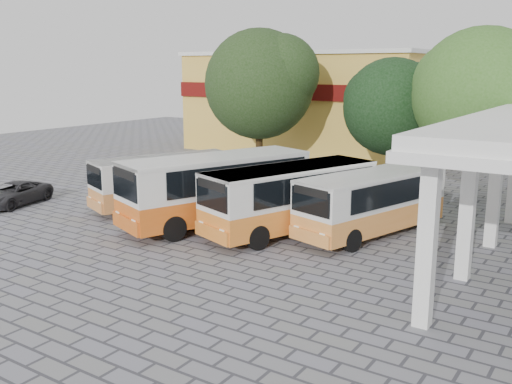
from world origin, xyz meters
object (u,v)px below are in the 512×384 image
Objects in this scene: bus_centre_left at (216,185)px; bus_far_left at (165,178)px; bus_far_right at (372,199)px; parked_car at (14,194)px; bus_centre_right at (291,195)px.

bus_far_left is at bearing -174.37° from bus_centre_left.
bus_centre_left is at bearing 6.80° from bus_far_left.
bus_far_right is (10.68, 1.20, 0.04)m from bus_far_left.
parked_car is (-17.63, -5.18, -0.97)m from bus_far_right.
bus_far_right reaches higher than parked_car.
bus_centre_left is 1.18× the size of bus_far_right.
bus_far_left is 10.75m from bus_far_right.
bus_far_left is 7.65m from bus_centre_right.
parked_car is at bearing -128.32° from bus_far_left.
bus_centre_left is at bearing 0.93° from parked_car.
bus_centre_left is 2.21× the size of parked_car.
parked_car is (-11.14, -2.84, -1.24)m from bus_centre_left.
bus_centre_left is at bearing -148.60° from bus_centre_right.
bus_centre_left reaches higher than parked_car.
bus_centre_right is at bearing 0.38° from parked_car.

